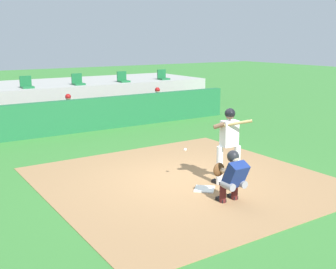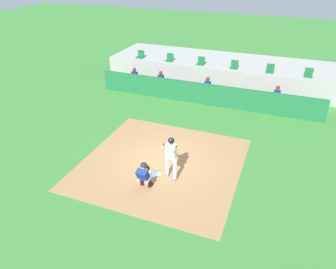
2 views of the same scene
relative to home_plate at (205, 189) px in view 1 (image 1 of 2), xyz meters
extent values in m
plane|color=#387A33|center=(0.00, 0.80, -0.02)|extent=(80.00, 80.00, 0.00)
cube|color=#9E754C|center=(0.00, 0.80, -0.02)|extent=(6.40, 6.40, 0.01)
cube|color=white|center=(0.00, 0.00, 0.00)|extent=(0.62, 0.62, 0.02)
cylinder|color=silver|center=(0.51, 0.10, 0.44)|extent=(0.15, 0.15, 0.92)
cylinder|color=silver|center=(0.89, -0.08, 0.44)|extent=(0.15, 0.15, 0.92)
cube|color=white|center=(0.70, 0.01, 1.20)|extent=(0.40, 0.27, 0.60)
sphere|color=brown|center=(0.70, 0.01, 1.63)|extent=(0.21, 0.21, 0.21)
sphere|color=black|center=(0.70, 0.01, 1.66)|extent=(0.24, 0.24, 0.24)
cylinder|color=brown|center=(0.43, 0.05, 1.41)|extent=(0.25, 0.25, 0.17)
cylinder|color=brown|center=(0.62, 0.09, 1.41)|extent=(0.57, 0.19, 0.18)
cylinder|color=tan|center=(0.65, -0.16, 1.45)|extent=(0.65, 0.64, 0.24)
cube|color=black|center=(0.50, 0.16, 0.02)|extent=(0.16, 0.28, 0.09)
cube|color=black|center=(0.88, -0.02, 0.02)|extent=(0.16, 0.28, 0.09)
cylinder|color=gray|center=(-0.16, -0.95, 0.40)|extent=(0.17, 0.32, 0.16)
cylinder|color=#4C1919|center=(-0.15, -0.80, 0.19)|extent=(0.14, 0.14, 0.42)
cube|color=black|center=(-0.15, -0.74, 0.02)|extent=(0.12, 0.24, 0.08)
cylinder|color=gray|center=(0.16, -0.96, 0.40)|extent=(0.17, 0.32, 0.16)
cylinder|color=#4C1919|center=(0.17, -0.81, 0.19)|extent=(0.14, 0.14, 0.42)
cube|color=black|center=(0.17, -0.75, 0.02)|extent=(0.12, 0.24, 0.08)
cube|color=navy|center=(0.00, -1.00, 0.62)|extent=(0.41, 0.45, 0.57)
cube|color=#2D2D33|center=(0.01, -0.88, 0.62)|extent=(0.39, 0.26, 0.45)
sphere|color=beige|center=(0.00, -0.92, 0.96)|extent=(0.21, 0.21, 0.21)
sphere|color=#232328|center=(0.00, -0.90, 0.98)|extent=(0.25, 0.25, 0.25)
cylinder|color=beige|center=(-0.03, -0.78, 0.62)|extent=(0.11, 0.45, 0.10)
ellipsoid|color=brown|center=(-0.07, -0.55, 0.62)|extent=(0.28, 0.13, 0.30)
sphere|color=white|center=(0.02, 0.79, 0.74)|extent=(0.07, 0.07, 0.07)
cube|color=#1E6638|center=(0.00, 7.30, 0.58)|extent=(13.00, 0.30, 1.20)
cube|color=olive|center=(0.00, 8.30, 0.20)|extent=(11.80, 0.44, 0.45)
cylinder|color=#939399|center=(-0.21, 8.05, 0.47)|extent=(0.15, 0.40, 0.15)
cylinder|color=#939399|center=(-0.21, 7.85, 0.20)|extent=(0.13, 0.13, 0.45)
cube|color=maroon|center=(-0.21, 7.80, 0.02)|extent=(0.11, 0.24, 0.08)
cylinder|color=#939399|center=(0.05, 8.05, 0.47)|extent=(0.15, 0.40, 0.15)
cylinder|color=#939399|center=(0.05, 7.85, 0.20)|extent=(0.13, 0.13, 0.45)
cube|color=maroon|center=(0.05, 7.80, 0.02)|extent=(0.11, 0.24, 0.08)
cube|color=navy|center=(-0.08, 8.27, 0.74)|extent=(0.36, 0.22, 0.54)
sphere|color=#996B4C|center=(-0.08, 8.27, 1.13)|extent=(0.20, 0.20, 0.20)
sphere|color=maroon|center=(-0.08, 8.27, 1.17)|extent=(0.22, 0.22, 0.22)
cylinder|color=#996B4C|center=(-0.28, 8.13, 0.63)|extent=(0.09, 0.41, 0.22)
cylinder|color=#996B4C|center=(0.12, 8.13, 0.63)|extent=(0.09, 0.41, 0.22)
cylinder|color=#939399|center=(3.78, 8.05, 0.47)|extent=(0.15, 0.40, 0.15)
cylinder|color=#939399|center=(3.78, 7.85, 0.20)|extent=(0.13, 0.13, 0.45)
cube|color=maroon|center=(3.78, 7.80, 0.02)|extent=(0.11, 0.24, 0.08)
cylinder|color=#939399|center=(4.04, 8.05, 0.47)|extent=(0.15, 0.40, 0.15)
cylinder|color=#939399|center=(4.04, 7.85, 0.20)|extent=(0.13, 0.13, 0.45)
cube|color=maroon|center=(4.04, 7.80, 0.02)|extent=(0.11, 0.24, 0.08)
cube|color=navy|center=(3.91, 8.27, 0.74)|extent=(0.36, 0.22, 0.54)
sphere|color=tan|center=(3.91, 8.27, 1.13)|extent=(0.20, 0.20, 0.20)
sphere|color=maroon|center=(3.91, 8.27, 1.17)|extent=(0.22, 0.22, 0.22)
cylinder|color=tan|center=(3.71, 8.13, 0.63)|extent=(0.09, 0.41, 0.22)
cylinder|color=tan|center=(4.11, 8.13, 0.63)|extent=(0.09, 0.41, 0.22)
cube|color=#9E9E99|center=(0.00, 11.70, 0.68)|extent=(15.00, 4.40, 1.40)
cube|color=#196033|center=(-1.08, 10.10, 1.42)|extent=(0.46, 0.46, 0.08)
cube|color=#196033|center=(-1.08, 10.30, 1.66)|extent=(0.46, 0.06, 0.40)
cube|color=#196033|center=(1.08, 10.10, 1.42)|extent=(0.46, 0.46, 0.08)
cube|color=#196033|center=(1.08, 10.30, 1.66)|extent=(0.46, 0.06, 0.40)
cube|color=#196033|center=(3.25, 10.10, 1.42)|extent=(0.46, 0.46, 0.08)
cube|color=#196033|center=(3.25, 10.30, 1.66)|extent=(0.46, 0.06, 0.40)
cube|color=#196033|center=(5.42, 10.10, 1.42)|extent=(0.46, 0.46, 0.08)
cube|color=#196033|center=(5.42, 10.30, 1.66)|extent=(0.46, 0.06, 0.40)
camera|label=1|loc=(-5.63, -7.04, 3.31)|focal=44.98mm
camera|label=2|loc=(4.11, -9.09, 7.49)|focal=33.35mm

